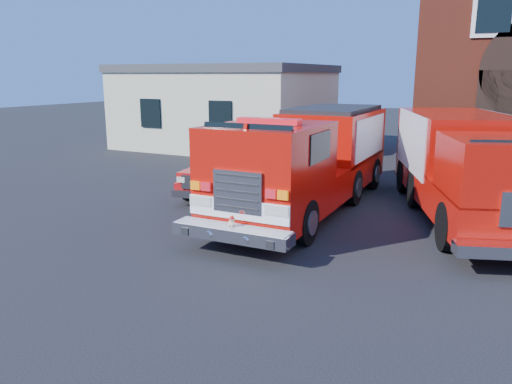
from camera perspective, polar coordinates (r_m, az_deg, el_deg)
The scene contains 5 objects.
ground at distance 12.46m, azimuth 2.51°, elevation -4.70°, with size 100.00×100.00×0.00m, color black.
side_building at distance 27.60m, azimuth -3.36°, elevation 9.82°, with size 10.20×8.20×4.35m.
fire_engine at distance 14.53m, azimuth 6.11°, elevation 3.82°, with size 2.71×9.28×2.85m.
pickup_truck at distance 16.81m, azimuth -2.81°, elevation 2.79°, with size 2.60×5.34×1.67m.
secondary_truck at distance 14.67m, azimuth 22.95°, elevation 3.03°, with size 5.35×8.85×2.75m.
Camera 1 is at (4.88, -10.80, 3.83)m, focal length 35.00 mm.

